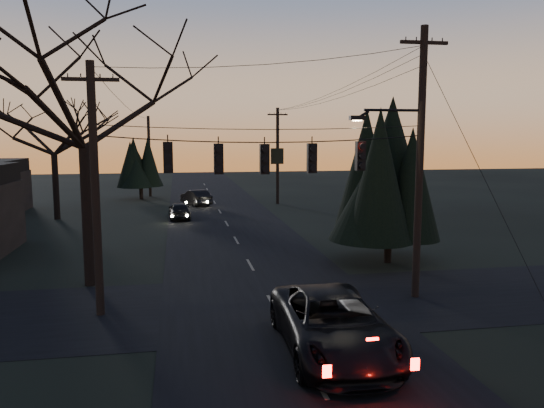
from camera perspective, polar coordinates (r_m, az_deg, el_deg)
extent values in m
cube|color=black|center=(29.10, -3.43, -4.70)|extent=(8.00, 120.00, 0.02)
cube|color=black|center=(19.53, 0.10, -10.78)|extent=(60.00, 7.00, 0.02)
cylinder|color=black|center=(18.51, -0.66, 7.39)|extent=(11.50, 0.04, 0.04)
cylinder|color=black|center=(22.65, -19.25, -1.39)|extent=(0.44, 0.44, 5.61)
cylinder|color=black|center=(26.21, 12.35, -4.44)|extent=(0.36, 0.36, 1.60)
cone|color=black|center=(25.73, 12.58, 3.38)|extent=(4.27, 4.27, 6.36)
cylinder|color=black|center=(41.56, -22.23, 1.69)|extent=(0.44, 0.44, 4.72)
cylinder|color=black|center=(52.37, -13.90, 1.38)|extent=(0.36, 0.36, 1.60)
cone|color=black|center=(52.17, -13.99, 4.23)|extent=(3.59, 3.59, 4.42)
imported|color=black|center=(15.33, 6.60, -12.71)|extent=(2.94, 6.15, 1.69)
imported|color=black|center=(39.38, -9.92, -0.70)|extent=(1.69, 3.76, 1.25)
imported|color=black|center=(46.96, -8.19, 0.69)|extent=(2.78, 4.28, 1.33)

